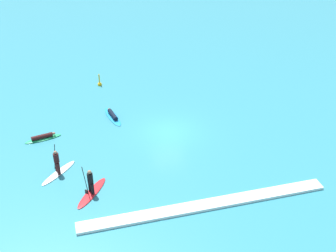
{
  "coord_description": "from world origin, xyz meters",
  "views": [
    {
      "loc": [
        -7.14,
        -26.75,
        17.18
      ],
      "look_at": [
        0.0,
        0.0,
        0.5
      ],
      "focal_mm": 45.14,
      "sensor_mm": 36.0,
      "label": 1
    }
  ],
  "objects_px": {
    "surfer_on_red_board": "(91,187)",
    "marker_buoy": "(100,84)",
    "surfer_on_white_board": "(58,166)",
    "surfer_on_green_board": "(43,138)",
    "surfer_on_blue_board": "(113,115)"
  },
  "relations": [
    {
      "from": "surfer_on_red_board",
      "to": "marker_buoy",
      "type": "distance_m",
      "value": 15.68
    },
    {
      "from": "surfer_on_red_board",
      "to": "marker_buoy",
      "type": "xyz_separation_m",
      "value": [
        2.41,
        15.49,
        -0.3
      ]
    },
    {
      "from": "surfer_on_white_board",
      "to": "marker_buoy",
      "type": "distance_m",
      "value": 13.56
    },
    {
      "from": "surfer_on_green_board",
      "to": "surfer_on_white_board",
      "type": "relative_size",
      "value": 1.06
    },
    {
      "from": "surfer_on_white_board",
      "to": "surfer_on_red_board",
      "type": "relative_size",
      "value": 0.88
    },
    {
      "from": "surfer_on_blue_board",
      "to": "surfer_on_red_board",
      "type": "height_order",
      "value": "surfer_on_red_board"
    },
    {
      "from": "surfer_on_white_board",
      "to": "surfer_on_blue_board",
      "type": "height_order",
      "value": "surfer_on_white_board"
    },
    {
      "from": "surfer_on_green_board",
      "to": "surfer_on_red_board",
      "type": "height_order",
      "value": "surfer_on_red_board"
    },
    {
      "from": "surfer_on_white_board",
      "to": "surfer_on_red_board",
      "type": "height_order",
      "value": "surfer_on_white_board"
    },
    {
      "from": "surfer_on_blue_board",
      "to": "surfer_on_red_board",
      "type": "bearing_deg",
      "value": 152.71
    },
    {
      "from": "surfer_on_red_board",
      "to": "surfer_on_white_board",
      "type": "bearing_deg",
      "value": -107.66
    },
    {
      "from": "surfer_on_white_board",
      "to": "surfer_on_blue_board",
      "type": "xyz_separation_m",
      "value": [
        4.6,
        6.54,
        -0.4
      ]
    },
    {
      "from": "surfer_on_green_board",
      "to": "marker_buoy",
      "type": "relative_size",
      "value": 2.25
    },
    {
      "from": "surfer_on_blue_board",
      "to": "surfer_on_red_board",
      "type": "distance_m",
      "value": 9.58
    },
    {
      "from": "surfer_on_blue_board",
      "to": "marker_buoy",
      "type": "xyz_separation_m",
      "value": [
        -0.27,
        6.3,
        0.03
      ]
    }
  ]
}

